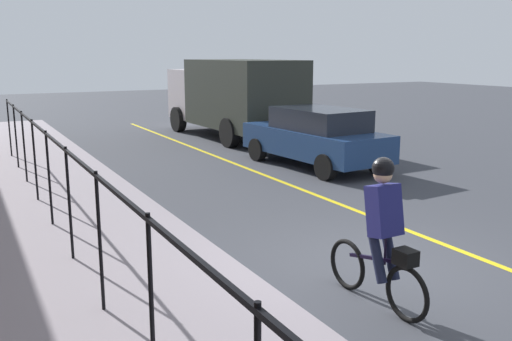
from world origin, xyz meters
The scene contains 7 objects.
ground_plane centered at (0.00, 0.00, 0.00)m, with size 80.00×80.00×0.00m, color #393B42.
lane_line_centre centered at (0.00, -1.60, 0.00)m, with size 36.00×0.12×0.01m, color yellow.
sidewalk centered at (0.00, 3.40, 0.07)m, with size 40.00×3.20×0.15m, color gray.
iron_fence centered at (1.00, 3.80, 1.33)m, with size 20.22×0.04×1.60m.
cyclist_lead centered at (-1.08, 0.79, 0.91)m, with size 1.71×0.37×1.83m.
patrol_sedan centered at (6.38, -3.34, 0.82)m, with size 4.54×2.22×1.58m.
box_truck_background centered at (12.21, -3.73, 1.55)m, with size 6.78×2.72×2.78m.
Camera 1 is at (-5.91, 5.06, 2.98)m, focal length 39.28 mm.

